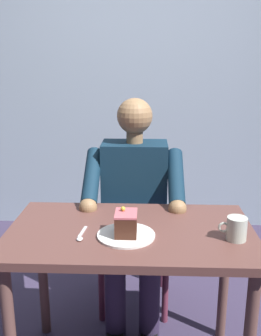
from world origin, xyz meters
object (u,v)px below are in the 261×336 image
Objects in this scene: seated_person at (134,209)px; cake_slice at (126,223)px; dessert_spoon at (81,236)px; dining_table at (131,250)px; chair at (135,221)px; coffee_cup at (236,228)px.

cake_slice is (0.02, 0.52, 0.14)m from seated_person.
dining_table is at bearing -158.52° from dessert_spoon.
chair is 0.76m from dessert_spoon.
dessert_spoon is (0.64, -0.00, -0.05)m from coffee_cup.
seated_person reaches higher than chair.
seated_person is (0.00, -0.45, 0.02)m from dining_table.
coffee_cup is (-0.44, 0.08, 0.15)m from dining_table.
chair is at bearing -58.18° from coffee_cup.
chair reaches higher than dining_table.
cake_slice is at bearing 88.63° from chair.
chair is 7.77× the size of cake_slice.
cake_slice is at bearing 88.18° from seated_person.
dessert_spoon is at bearing 68.70° from seated_person.
cake_slice is (0.02, 0.07, 0.16)m from dining_table.
seated_person is 0.70m from coffee_cup.
chair is 0.73× the size of seated_person.
coffee_cup is at bearing 178.32° from cake_slice.
chair is (0.00, -0.62, -0.13)m from dining_table.
dining_table is 0.86× the size of seated_person.
coffee_cup is at bearing 169.17° from dining_table.
coffee_cup is at bearing 129.49° from seated_person.
chair reaches higher than cake_slice.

